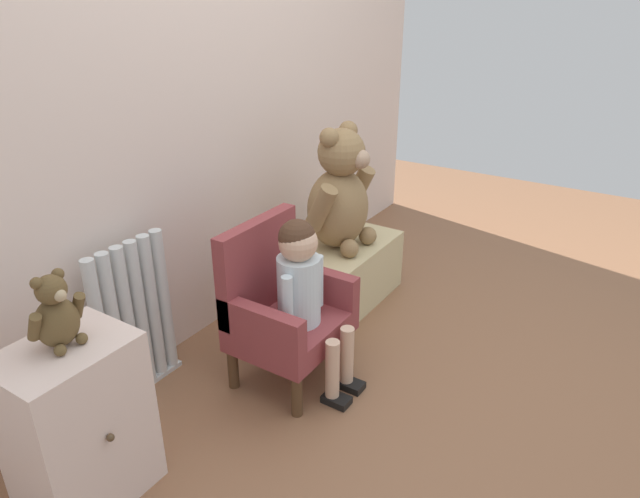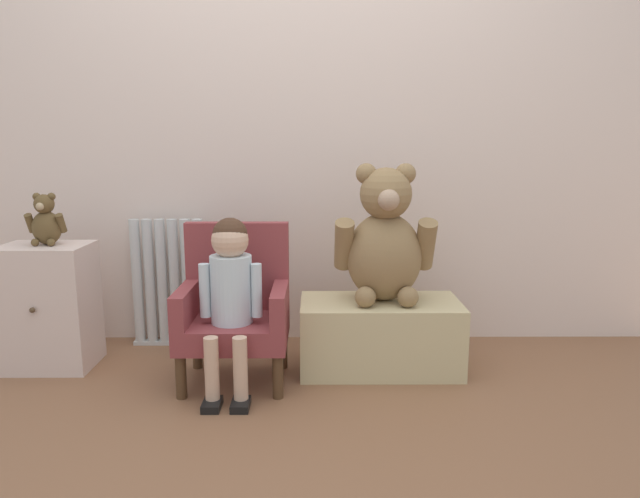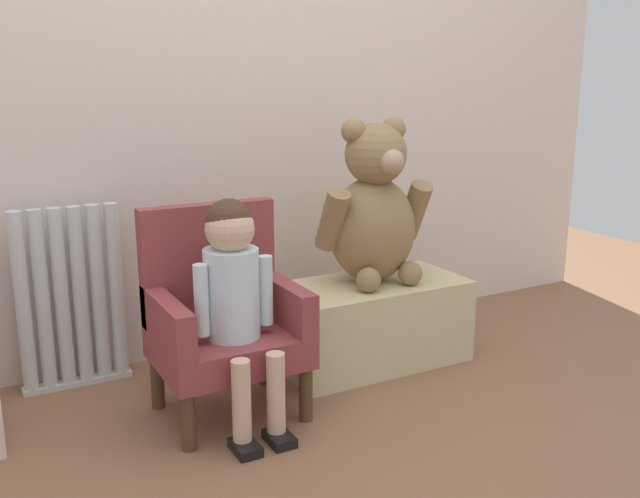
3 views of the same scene
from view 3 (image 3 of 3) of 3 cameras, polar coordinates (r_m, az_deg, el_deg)
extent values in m
plane|color=brown|center=(2.06, 5.00, -17.59)|extent=(6.00, 6.00, 0.00)
cube|color=beige|center=(2.78, -8.14, 16.34)|extent=(3.80, 0.05, 2.40)
cylinder|color=silver|center=(2.58, -22.68, -3.96)|extent=(0.05, 0.05, 0.62)
cylinder|color=silver|center=(2.59, -21.32, -3.80)|extent=(0.05, 0.05, 0.62)
cylinder|color=silver|center=(2.60, -19.97, -3.63)|extent=(0.05, 0.05, 0.62)
cylinder|color=silver|center=(2.61, -18.63, -3.46)|extent=(0.05, 0.05, 0.62)
cylinder|color=silver|center=(2.62, -17.30, -3.29)|extent=(0.05, 0.05, 0.62)
cylinder|color=silver|center=(2.63, -15.98, -3.12)|extent=(0.05, 0.05, 0.62)
cube|color=silver|center=(2.71, -18.76, -10.02)|extent=(0.37, 0.05, 0.02)
cube|color=brown|center=(2.30, -7.30, -7.80)|extent=(0.45, 0.38, 0.10)
cube|color=brown|center=(2.37, -8.91, -1.02)|extent=(0.45, 0.06, 0.39)
cube|color=brown|center=(2.20, -12.14, -5.69)|extent=(0.06, 0.38, 0.14)
cube|color=brown|center=(2.33, -2.93, -4.26)|extent=(0.06, 0.38, 0.14)
cylinder|color=#4C331E|center=(2.16, -10.49, -13.43)|extent=(0.04, 0.04, 0.18)
cylinder|color=#4C331E|center=(2.30, -1.14, -11.51)|extent=(0.04, 0.04, 0.18)
cylinder|color=#4C331E|center=(2.44, -12.88, -10.32)|extent=(0.04, 0.04, 0.18)
cylinder|color=#4C331E|center=(2.56, -4.46, -8.83)|extent=(0.04, 0.04, 0.18)
cylinder|color=silver|center=(2.20, -7.07, -3.54)|extent=(0.17, 0.17, 0.28)
sphere|color=#D8AD8E|center=(2.15, -7.23, 1.64)|extent=(0.15, 0.15, 0.15)
sphere|color=#472D1E|center=(2.15, -7.29, 2.16)|extent=(0.14, 0.14, 0.14)
cylinder|color=#D8AD8E|center=(2.12, -6.30, -11.98)|extent=(0.06, 0.06, 0.25)
cube|color=black|center=(2.16, -5.99, -15.51)|extent=(0.07, 0.11, 0.03)
cylinder|color=#D8AD8E|center=(2.15, -3.55, -11.41)|extent=(0.06, 0.06, 0.25)
cube|color=black|center=(2.20, -3.26, -14.89)|extent=(0.07, 0.11, 0.03)
cylinder|color=silver|center=(2.15, -9.47, -4.07)|extent=(0.04, 0.04, 0.22)
cylinder|color=silver|center=(2.22, -4.36, -3.31)|extent=(0.04, 0.04, 0.22)
cube|color=#CBBA89|center=(2.72, 4.12, -5.87)|extent=(0.71, 0.36, 0.31)
ellipsoid|color=olive|center=(2.65, 4.19, 1.56)|extent=(0.33, 0.29, 0.39)
sphere|color=olive|center=(2.59, 4.48, 7.57)|extent=(0.23, 0.23, 0.23)
sphere|color=tan|center=(2.51, 5.75, 6.95)|extent=(0.09, 0.09, 0.09)
sphere|color=olive|center=(2.55, 2.71, 9.41)|extent=(0.09, 0.09, 0.09)
sphere|color=olive|center=(2.65, 5.89, 9.51)|extent=(0.09, 0.09, 0.09)
cylinder|color=olive|center=(2.54, 1.00, 2.39)|extent=(0.08, 0.17, 0.24)
cylinder|color=olive|center=(2.73, 7.54, 3.09)|extent=(0.08, 0.17, 0.24)
sphere|color=olive|center=(2.54, 3.89, -2.48)|extent=(0.09, 0.09, 0.09)
sphere|color=olive|center=(2.64, 7.23, -1.93)|extent=(0.09, 0.09, 0.09)
camera|label=1|loc=(1.25, -78.82, 23.10)|focal=32.00mm
camera|label=2|loc=(1.16, 75.86, -0.02)|focal=32.00mm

